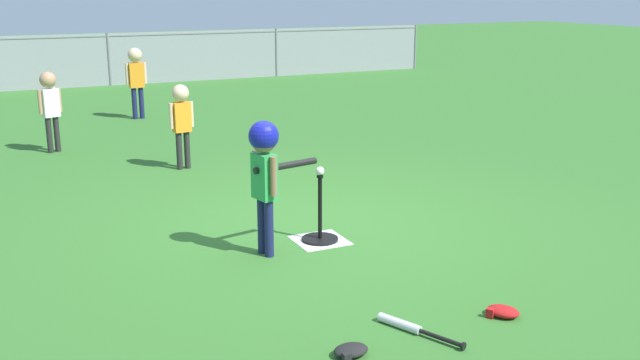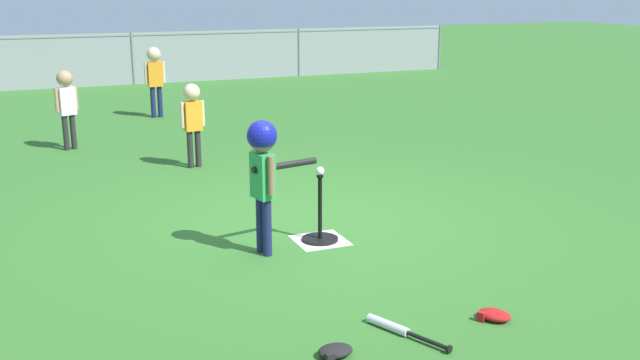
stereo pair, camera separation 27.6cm
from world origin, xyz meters
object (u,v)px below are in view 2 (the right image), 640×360
(baseball_on_tee, at_px, (320,171))
(fielder_deep_center, at_px, (193,114))
(glove_outfield_drop, at_px, (494,315))
(glove_near_bats, at_px, (335,351))
(batting_tee, at_px, (320,231))
(fielder_near_right, at_px, (66,99))
(spare_bat_silver, at_px, (396,328))
(fielder_deep_right, at_px, (155,72))
(batter_child, at_px, (263,160))

(baseball_on_tee, distance_m, fielder_deep_center, 3.08)
(fielder_deep_center, relative_size, glove_outfield_drop, 3.79)
(baseball_on_tee, distance_m, glove_near_bats, 2.14)
(batting_tee, bearing_deg, fielder_near_right, 109.99)
(fielder_near_right, distance_m, glove_outfield_drop, 6.97)
(baseball_on_tee, bearing_deg, glove_near_bats, -110.37)
(spare_bat_silver, bearing_deg, fielder_deep_right, 89.46)
(fielder_near_right, height_order, glove_near_bats, fielder_near_right)
(batting_tee, bearing_deg, fielder_deep_right, 91.24)
(fielder_near_right, height_order, fielder_deep_center, fielder_near_right)
(batting_tee, distance_m, baseball_on_tee, 0.54)
(fielder_deep_right, xyz_separation_m, glove_outfield_drop, (0.61, -8.65, -0.72))
(batting_tee, bearing_deg, glove_outfield_drop, -76.19)
(glove_near_bats, relative_size, glove_outfield_drop, 0.81)
(fielder_deep_center, bearing_deg, batting_tee, -82.83)
(fielder_deep_right, bearing_deg, glove_outfield_drop, -85.96)
(batting_tee, height_order, fielder_deep_center, fielder_deep_center)
(fielder_near_right, distance_m, fielder_deep_center, 2.11)
(spare_bat_silver, xyz_separation_m, glove_near_bats, (-0.49, -0.13, 0.01))
(baseball_on_tee, xyz_separation_m, spare_bat_silver, (-0.23, -1.80, -0.60))
(fielder_deep_right, xyz_separation_m, spare_bat_silver, (-0.08, -8.55, -0.73))
(batter_child, relative_size, glove_outfield_drop, 4.15)
(fielder_near_right, relative_size, fielder_deep_center, 1.04)
(fielder_near_right, bearing_deg, spare_bat_silver, -77.16)
(batter_child, height_order, fielder_deep_right, fielder_deep_right)
(batting_tee, xyz_separation_m, batter_child, (-0.54, -0.11, 0.71))
(batting_tee, relative_size, fielder_deep_center, 0.58)
(spare_bat_silver, relative_size, glove_outfield_drop, 2.23)
(baseball_on_tee, xyz_separation_m, batter_child, (-0.54, -0.11, 0.17))
(fielder_deep_center, bearing_deg, glove_near_bats, -93.83)
(batting_tee, distance_m, glove_outfield_drop, 1.95)
(batter_child, bearing_deg, fielder_deep_center, 87.14)
(batting_tee, height_order, glove_outfield_drop, batting_tee)
(fielder_deep_center, bearing_deg, spare_bat_silver, -88.15)
(baseball_on_tee, bearing_deg, batter_child, -168.64)
(batting_tee, bearing_deg, baseball_on_tee, -116.57)
(batting_tee, height_order, glove_near_bats, batting_tee)
(batter_child, height_order, glove_outfield_drop, batter_child)
(fielder_deep_center, bearing_deg, glove_outfield_drop, -80.26)
(batting_tee, xyz_separation_m, glove_near_bats, (-0.72, -1.93, -0.05))
(baseball_on_tee, distance_m, fielder_deep_right, 6.76)
(glove_near_bats, bearing_deg, batting_tee, 69.63)
(batting_tee, bearing_deg, fielder_deep_center, 97.17)
(glove_outfield_drop, bearing_deg, batting_tee, 103.81)
(spare_bat_silver, xyz_separation_m, glove_outfield_drop, (0.69, -0.09, 0.01))
(batter_child, bearing_deg, fielder_near_right, 103.64)
(batting_tee, height_order, batter_child, batter_child)
(fielder_deep_right, relative_size, fielder_deep_center, 1.14)
(baseball_on_tee, height_order, glove_near_bats, baseball_on_tee)
(baseball_on_tee, height_order, glove_outfield_drop, baseball_on_tee)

